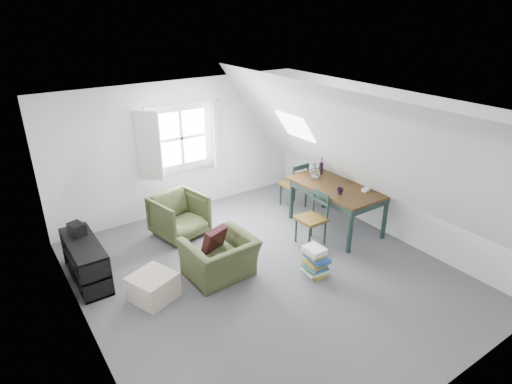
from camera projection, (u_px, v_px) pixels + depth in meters
floor at (266, 274)px, 6.43m from camera, size 5.50×5.50×0.00m
ceiling at (268, 109)px, 5.42m from camera, size 5.50×5.50×0.00m
wall_back at (181, 148)px, 8.00m from camera, size 5.00×0.00×5.00m
wall_front at (444, 304)px, 3.85m from camera, size 5.00×0.00×5.00m
wall_left at (79, 253)px, 4.63m from camera, size 0.00×5.50×5.50m
wall_right at (387, 164)px, 7.21m from camera, size 0.00×5.50×5.50m
slope_left at (158, 189)px, 4.91m from camera, size 3.19×5.50×4.48m
slope_right at (349, 143)px, 6.51m from camera, size 3.19×5.50×4.48m
dormer_window at (182, 138)px, 7.86m from camera, size 1.71×0.35×1.30m
skylight at (295, 127)px, 7.50m from camera, size 0.35×0.75×0.47m
armchair_near at (221, 276)px, 6.39m from camera, size 1.00×0.89×0.62m
armchair_far at (181, 235)px, 7.52m from camera, size 0.95×0.97×0.75m
throw_pillow at (214, 240)px, 6.28m from camera, size 0.44×0.34×0.40m
ottoman at (153, 287)px, 5.84m from camera, size 0.70×0.70×0.36m
dining_table at (337, 191)px, 7.47m from camera, size 1.01×1.68×0.84m
demijohn at (314, 173)px, 7.64m from camera, size 0.20×0.20×0.28m
vase_twigs at (321, 168)px, 7.84m from camera, size 0.07×0.08×0.57m
cup at (340, 194)px, 7.07m from camera, size 0.11×0.11×0.10m
paper_box at (366, 190)px, 7.18m from camera, size 0.14×0.11×0.04m
dining_chair_far at (295, 184)px, 8.37m from camera, size 0.44×0.44×0.93m
dining_chair_near at (313, 218)px, 7.09m from camera, size 0.42×0.42×0.90m
media_shelf at (87, 264)px, 6.18m from camera, size 0.41×1.22×0.62m
electronics_box at (77, 230)px, 6.22m from camera, size 0.24×0.29×0.20m
magazine_stack at (315, 261)px, 6.34m from camera, size 0.34×0.40×0.45m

